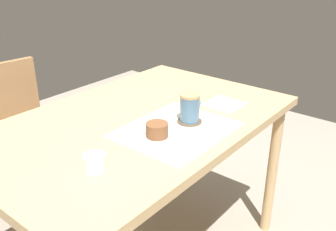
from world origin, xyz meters
The scene contains 10 objects.
dining_table centered at (0.00, 0.00, 0.67)m, with size 1.28×0.82×0.75m.
wooden_chair centered at (-0.14, 0.72, 0.47)m, with size 0.46×0.46×0.85m.
placemat centered at (0.01, -0.19, 0.75)m, with size 0.42×0.35×0.00m, color silver.
pastry_plate centered at (-0.09, -0.18, 0.76)m, with size 0.17×0.17×0.01m, color white.
pastry centered at (-0.09, -0.18, 0.79)m, with size 0.08×0.08×0.05m, color brown.
coffee_coaster centered at (0.10, -0.19, 0.76)m, with size 0.10×0.10×0.01m, color brown.
coffee_mug centered at (0.10, -0.19, 0.82)m, with size 0.11×0.08×0.11m.
teaspoon centered at (0.01, -0.34, 0.76)m, with size 0.01×0.01×0.13m, color silver.
paper_napkin centered at (0.35, -0.19, 0.75)m, with size 0.15×0.15×0.00m, color silver.
sugar_bowl centered at (-0.36, -0.16, 0.78)m, with size 0.07×0.07×0.05m, color white.
Camera 1 is at (-0.98, -0.95, 1.37)m, focal length 40.00 mm.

